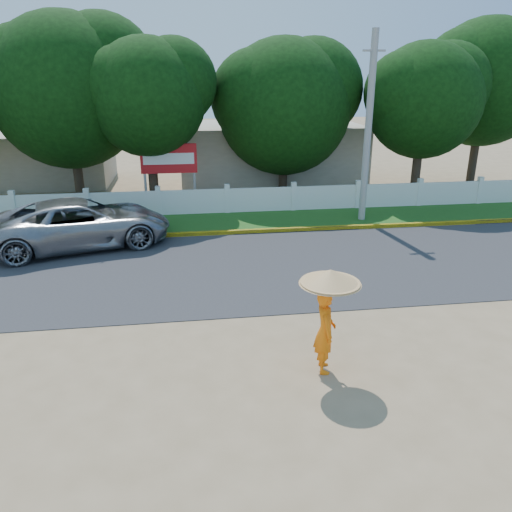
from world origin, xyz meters
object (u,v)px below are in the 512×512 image
Objects in this scene: billboard at (169,162)px; vehicle at (81,223)px; monk_with_parasol at (327,306)px; utility_pole at (368,130)px.

vehicle is at bearing -121.82° from billboard.
billboard reaches higher than vehicle.
monk_with_parasol is at bearing -159.64° from vehicle.
monk_with_parasol is 0.77× the size of billboard.
vehicle is 11.09m from monk_with_parasol.
billboard is (-3.45, 13.87, 0.66)m from monk_with_parasol.
utility_pole is 11.64m from vehicle.
monk_with_parasol is at bearing -112.98° from utility_pole.
utility_pole is 12.05m from monk_with_parasol.
monk_with_parasol is 14.31m from billboard.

